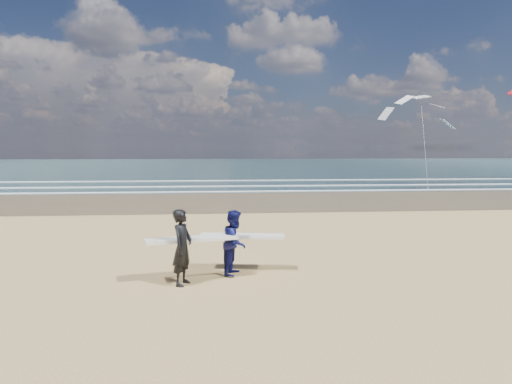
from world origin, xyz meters
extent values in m
cube|color=brown|center=(20.00, 18.00, 0.01)|extent=(220.00, 12.00, 0.01)
cube|color=#172F34|center=(20.00, 72.00, 0.01)|extent=(220.00, 100.00, 0.02)
cube|color=white|center=(20.00, 22.80, 0.05)|extent=(220.00, 0.50, 0.05)
cube|color=white|center=(20.00, 27.50, 0.05)|extent=(220.00, 0.50, 0.05)
cube|color=white|center=(20.00, 34.00, 0.05)|extent=(220.00, 0.50, 0.05)
imported|color=black|center=(-0.08, 0.52, 0.89)|extent=(0.62, 0.76, 1.78)
cube|color=white|center=(0.12, 0.87, 1.01)|extent=(2.26, 1.03, 0.07)
imported|color=#0C0F46|center=(1.18, 1.31, 0.82)|extent=(0.85, 0.96, 1.64)
cube|color=white|center=(1.38, 1.66, 0.91)|extent=(2.25, 0.85, 0.07)
cube|color=slate|center=(17.31, 24.07, 0.05)|extent=(0.12, 0.12, 0.10)
camera|label=1|loc=(0.68, -10.00, 3.19)|focal=32.00mm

